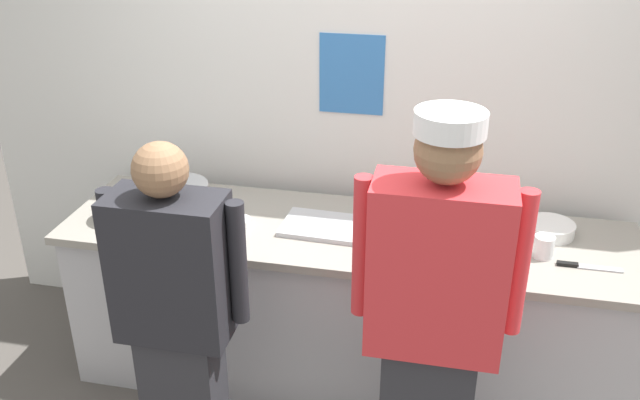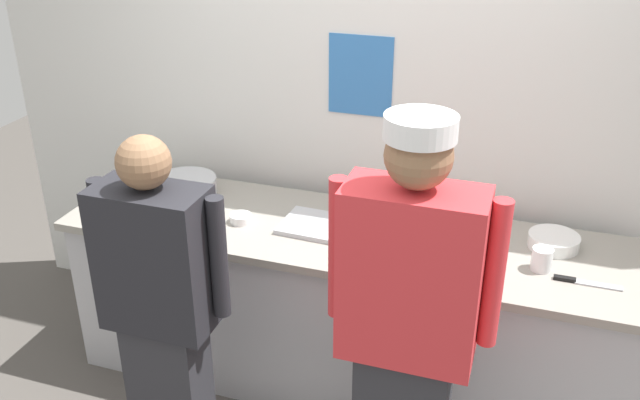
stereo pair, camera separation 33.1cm
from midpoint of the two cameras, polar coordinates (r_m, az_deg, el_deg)
name	(u,v)px [view 2 (the right image)]	position (r m, az deg, el deg)	size (l,w,h in m)	color
wall_back	(375,91)	(3.56, 7.27, 8.83)	(4.33, 0.11, 2.85)	silver
prep_counter	(344,307)	(3.54, 4.68, -8.89)	(2.76, 0.75, 0.88)	#B2B2B7
chef_near_left	(161,308)	(2.88, -9.75, -8.85)	(0.59, 0.24, 1.58)	#2D2D33
chef_center	(407,328)	(2.59, 10.91, -10.47)	(0.63, 0.24, 1.76)	#2D2D33
plate_stack_front	(125,202)	(3.59, -13.27, -0.19)	(0.22, 0.22, 0.08)	white
plate_stack_rear	(554,241)	(3.39, 21.40, -3.25)	(0.23, 0.23, 0.06)	white
mixing_bowl_steel	(186,187)	(3.67, -8.48, 0.98)	(0.32, 0.32, 0.10)	#B7BABF
sheet_tray	(326,227)	(3.32, 3.37, -2.30)	(0.43, 0.28, 0.02)	#B7BABF
squeeze_bottle_primary	(373,234)	(3.12, 7.44, -2.88)	(0.06, 0.06, 0.19)	orange
squeeze_bottle_secondary	(407,252)	(3.01, 10.34, -4.32)	(0.06, 0.06, 0.18)	red
ramekin_yellow_sauce	(241,218)	(3.38, -3.79, -1.56)	(0.11, 0.11, 0.04)	white
ramekin_red_sauce	(469,247)	(3.23, 15.11, -3.84)	(0.09, 0.09, 0.04)	white
deli_cup	(542,259)	(3.18, 20.71, -4.67)	(0.09, 0.09, 0.10)	white
chefs_knife	(582,282)	(3.17, 23.64, -6.29)	(0.28, 0.03, 0.02)	#B7BABF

